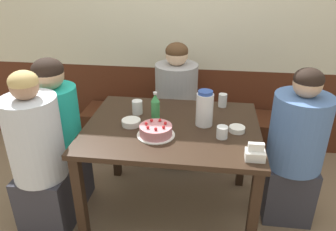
{
  "coord_description": "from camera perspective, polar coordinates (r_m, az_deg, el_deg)",
  "views": [
    {
      "loc": [
        0.23,
        -1.96,
        1.77
      ],
      "look_at": [
        -0.03,
        0.05,
        0.79
      ],
      "focal_mm": 35.0,
      "sensor_mm": 36.0,
      "label": 1
    }
  ],
  "objects": [
    {
      "name": "glass_shot_small",
      "position": [
        2.38,
        -5.37,
        1.45
      ],
      "size": [
        0.08,
        0.08,
        0.1
      ],
      "color": "silver",
      "rests_on": "dining_table"
    },
    {
      "name": "back_wall",
      "position": [
        3.06,
        3.24,
        16.0
      ],
      "size": [
        4.8,
        0.04,
        2.5
      ],
      "color": "#4C2314",
      "rests_on": "ground_plane"
    },
    {
      "name": "birthday_cake",
      "position": [
        2.09,
        -2.13,
        -2.63
      ],
      "size": [
        0.24,
        0.24,
        0.09
      ],
      "color": "white",
      "rests_on": "dining_table"
    },
    {
      "name": "soju_bottle",
      "position": [
        2.26,
        -2.21,
        1.5
      ],
      "size": [
        0.06,
        0.06,
        0.21
      ],
      "color": "#388E4C",
      "rests_on": "dining_table"
    },
    {
      "name": "person_pale_blue_shirt",
      "position": [
        2.44,
        21.24,
        -5.53
      ],
      "size": [
        0.38,
        0.38,
        1.16
      ],
      "rotation": [
        0.0,
        0.0,
        3.14
      ],
      "color": "#33333D",
      "rests_on": "ground_plane"
    },
    {
      "name": "water_pitcher",
      "position": [
        2.2,
        6.39,
        1.22
      ],
      "size": [
        0.12,
        0.12,
        0.25
      ],
      "color": "white",
      "rests_on": "dining_table"
    },
    {
      "name": "bowl_rice_small",
      "position": [
        2.19,
        11.92,
        -2.33
      ],
      "size": [
        0.1,
        0.1,
        0.03
      ],
      "color": "white",
      "rests_on": "dining_table"
    },
    {
      "name": "ground_plane",
      "position": [
        2.65,
        0.63,
        -16.13
      ],
      "size": [
        12.0,
        12.0,
        0.0
      ],
      "primitive_type": "plane",
      "color": "#846B51"
    },
    {
      "name": "glass_water_tall",
      "position": [
        2.52,
        9.49,
        2.63
      ],
      "size": [
        0.07,
        0.07,
        0.1
      ],
      "color": "silver",
      "rests_on": "dining_table"
    },
    {
      "name": "bowl_soup_white",
      "position": [
        2.23,
        -6.43,
        -1.2
      ],
      "size": [
        0.13,
        0.13,
        0.04
      ],
      "color": "white",
      "rests_on": "dining_table"
    },
    {
      "name": "napkin_holder",
      "position": [
        1.91,
        14.94,
        -6.42
      ],
      "size": [
        0.11,
        0.08,
        0.11
      ],
      "color": "white",
      "rests_on": "dining_table"
    },
    {
      "name": "dining_table",
      "position": [
        2.27,
        0.7,
        -3.93
      ],
      "size": [
        1.18,
        0.91,
        0.74
      ],
      "color": "black",
      "rests_on": "ground_plane"
    },
    {
      "name": "person_dark_striped",
      "position": [
        2.33,
        -21.53,
        -7.23
      ],
      "size": [
        0.35,
        0.35,
        1.18
      ],
      "color": "#33333D",
      "rests_on": "ground_plane"
    },
    {
      "name": "person_teal_shirt",
      "position": [
        2.94,
        1.43,
        1.56
      ],
      "size": [
        0.37,
        0.37,
        1.14
      ],
      "rotation": [
        0.0,
        0.0,
        -1.57
      ],
      "color": "#33333D",
      "rests_on": "ground_plane"
    },
    {
      "name": "person_grey_tee",
      "position": [
        2.55,
        -18.51,
        -3.56
      ],
      "size": [
        0.34,
        0.34,
        1.17
      ],
      "color": "#33333D",
      "rests_on": "ground_plane"
    },
    {
      "name": "glass_tumbler_short",
      "position": [
        2.09,
        9.41,
        -2.89
      ],
      "size": [
        0.07,
        0.07,
        0.08
      ],
      "color": "silver",
      "rests_on": "dining_table"
    },
    {
      "name": "bench_seat",
      "position": [
        3.19,
        2.47,
        -3.21
      ],
      "size": [
        1.91,
        0.38,
        0.44
      ],
      "color": "#472314",
      "rests_on": "ground_plane"
    }
  ]
}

